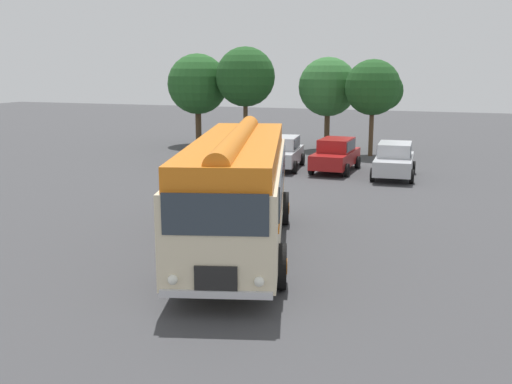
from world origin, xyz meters
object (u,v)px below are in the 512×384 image
(car_mid_right, at_px, (336,155))
(car_far_right, at_px, (394,160))
(car_mid_left, at_px, (282,152))
(vintage_bus, at_px, (238,185))
(car_near_left, at_px, (229,150))

(car_mid_right, relative_size, car_far_right, 0.98)
(car_mid_right, bearing_deg, car_mid_left, -178.01)
(vintage_bus, distance_m, car_far_right, 13.64)
(car_near_left, height_order, car_far_right, same)
(vintage_bus, distance_m, car_mid_left, 14.36)
(vintage_bus, xyz_separation_m, car_mid_right, (-0.32, 14.08, -1.05))
(vintage_bus, height_order, car_far_right, vintage_bus)
(car_near_left, distance_m, car_far_right, 8.73)
(car_mid_left, height_order, car_mid_right, same)
(vintage_bus, bearing_deg, car_near_left, 113.75)
(car_mid_right, bearing_deg, vintage_bus, -88.68)
(car_mid_left, relative_size, car_mid_right, 1.04)
(car_mid_right, distance_m, car_far_right, 3.11)
(car_far_right, bearing_deg, car_near_left, 177.60)
(vintage_bus, bearing_deg, car_mid_right, 91.32)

